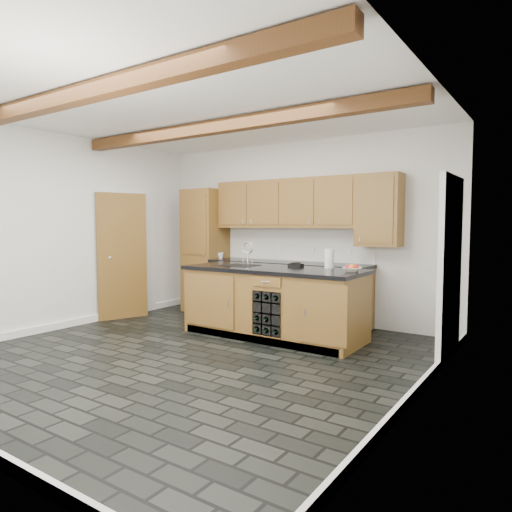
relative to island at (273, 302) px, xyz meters
The scene contains 10 objects.
ground 1.40m from the island, 103.44° to the right, with size 5.00×5.00×0.00m, color black.
room_shell 1.36m from the island, 117.48° to the right, with size 5.01×5.00×5.00m.
back_cabinetry 1.28m from the island, 125.61° to the left, with size 3.65×0.62×2.20m.
island is the anchor object (origin of this frame).
faucet 0.75m from the island, behind, with size 0.45×0.40×0.34m.
kitchen_scale 0.60m from the island, 55.92° to the left, with size 0.20×0.13×0.06m.
fruit_bowl 1.18m from the island, ahead, with size 0.23×0.23×0.06m, color silver.
fruit_cluster 1.20m from the island, ahead, with size 0.16×0.17×0.07m.
paper_towel 0.94m from the island, 28.88° to the left, with size 0.13×0.13×0.25m, color white.
mug 1.91m from the island, 150.94° to the left, with size 0.10×0.10×0.10m, color white.
Camera 1 is at (3.50, -3.85, 1.51)m, focal length 32.00 mm.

